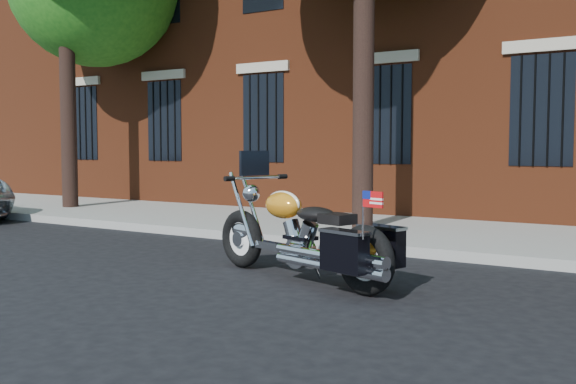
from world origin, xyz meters
The scene contains 4 objects.
ground centered at (0.00, 0.00, 0.00)m, with size 120.00×120.00×0.00m, color black.
curb centered at (0.00, 1.38, 0.07)m, with size 40.00×0.16×0.15m, color gray.
sidewalk centered at (0.00, 3.26, 0.07)m, with size 40.00×3.60×0.15m, color gray.
motorcycle centered at (1.56, -0.91, 0.51)m, with size 2.77×1.40×1.49m.
Camera 1 is at (5.18, -7.17, 1.54)m, focal length 40.00 mm.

